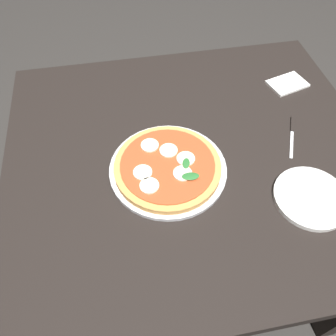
# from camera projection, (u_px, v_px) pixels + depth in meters

# --- Properties ---
(ground_plane) EXTENTS (6.00, 6.00, 0.00)m
(ground_plane) POSITION_uv_depth(u_px,v_px,m) (184.00, 251.00, 1.57)
(ground_plane) COLOR #2D2B28
(dining_table) EXTENTS (1.11, 1.01, 0.71)m
(dining_table) POSITION_uv_depth(u_px,v_px,m) (191.00, 172.00, 1.08)
(dining_table) COLOR black
(dining_table) RESTS_ON ground_plane
(serving_tray) EXTENTS (0.33, 0.33, 0.01)m
(serving_tray) POSITION_uv_depth(u_px,v_px,m) (168.00, 169.00, 0.96)
(serving_tray) COLOR silver
(serving_tray) RESTS_ON dining_table
(pizza) EXTENTS (0.30, 0.30, 0.03)m
(pizza) POSITION_uv_depth(u_px,v_px,m) (167.00, 166.00, 0.94)
(pizza) COLOR tan
(pizza) RESTS_ON serving_tray
(plate_white) EXTENTS (0.20, 0.20, 0.01)m
(plate_white) POSITION_uv_depth(u_px,v_px,m) (311.00, 198.00, 0.90)
(plate_white) COLOR white
(plate_white) RESTS_ON dining_table
(napkin) EXTENTS (0.15, 0.12, 0.01)m
(napkin) POSITION_uv_depth(u_px,v_px,m) (287.00, 84.00, 1.19)
(napkin) COLOR white
(napkin) RESTS_ON dining_table
(knife) EXTENTS (0.08, 0.17, 0.01)m
(knife) POSITION_uv_depth(u_px,v_px,m) (292.00, 131.00, 1.05)
(knife) COLOR black
(knife) RESTS_ON dining_table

